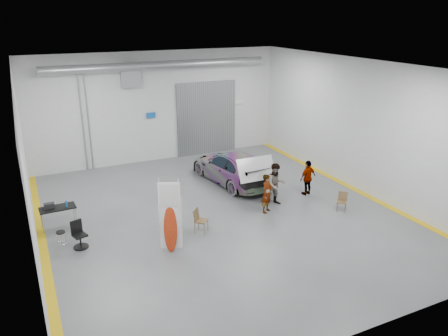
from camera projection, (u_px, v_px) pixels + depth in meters
name	position (u px, v px, depth m)	size (l,w,h in m)	color
ground	(220.00, 214.00, 18.07)	(16.00, 16.00, 0.00)	#56595D
room_shell	(203.00, 106.00, 18.68)	(14.02, 16.18, 6.01)	silver
sedan_car	(232.00, 167.00, 21.28)	(2.11, 5.18, 1.50)	silver
person_a	(267.00, 193.00, 18.01)	(0.60, 0.40, 1.66)	#946B51
person_b	(276.00, 184.00, 18.67)	(0.92, 0.70, 1.88)	#455E7F
person_c	(308.00, 178.00, 19.77)	(0.95, 0.39, 1.63)	brown
surfboard_display	(173.00, 222.00, 14.93)	(0.72, 0.43, 2.73)	white
folding_chair_near	(201.00, 225.00, 16.49)	(0.61, 0.70, 0.93)	brown
folding_chair_far	(341.00, 205.00, 18.29)	(0.53, 0.60, 0.80)	brown
shop_stool	(62.00, 240.00, 15.35)	(0.33, 0.33, 0.65)	black
work_table	(55.00, 208.00, 16.68)	(1.35, 0.72, 1.08)	gray
office_chair	(80.00, 236.00, 15.39)	(0.55, 0.57, 0.99)	black
trunk_lid	(256.00, 167.00, 19.03)	(1.75, 1.06, 0.04)	silver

